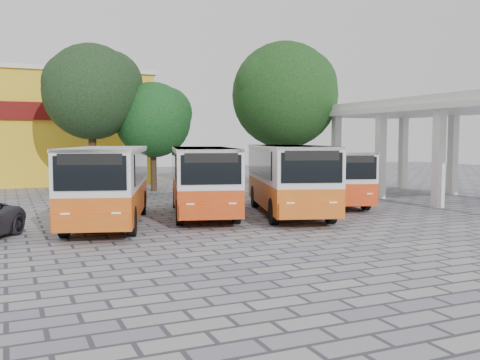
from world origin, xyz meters
name	(u,v)px	position (x,y,z in m)	size (l,w,h in m)	color
ground	(318,223)	(0.00, 0.00, 0.00)	(90.00, 90.00, 0.00)	slate
terminal_shelter	(448,109)	(10.50, 4.00, 4.91)	(6.80, 15.80, 5.40)	silver
shophouse_block	(7,128)	(-11.00, 25.99, 4.16)	(20.40, 10.40, 8.30)	gold
bus_far_left	(108,180)	(-7.59, 3.01, 1.72)	(4.82, 8.78, 2.98)	#C24E0E
bus_centre_left	(203,176)	(-3.39, 3.94, 1.69)	(4.53, 8.59, 2.93)	#BE370B
bus_centre_right	(289,175)	(0.12, 2.62, 1.75)	(4.95, 8.90, 3.02)	#C55410
bus_far_right	(330,173)	(3.83, 5.03, 1.57)	(4.43, 8.00, 2.71)	red
tree_left	(92,89)	(-6.21, 15.81, 6.35)	(6.09, 5.80, 9.07)	#3F2615
tree_middle	(154,118)	(-2.51, 15.48, 4.67)	(4.99, 4.76, 6.89)	#3D2B1A
tree_right	(286,92)	(5.48, 12.81, 6.36)	(7.16, 6.82, 9.54)	#462713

